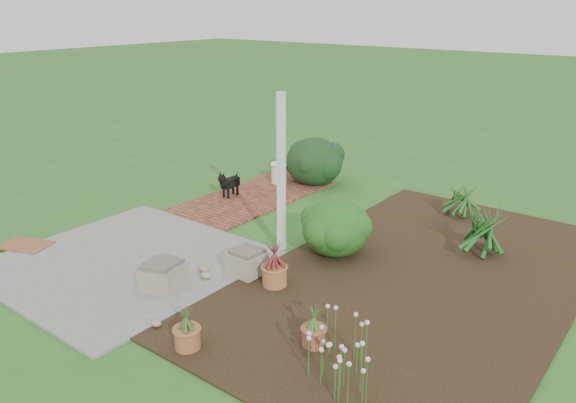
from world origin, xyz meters
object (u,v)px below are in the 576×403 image
Objects in this scene: cream_ceramic_urn at (279,173)px; evergreen_shrub at (336,226)px; black_dog at (229,182)px; stone_trough_near at (161,277)px.

evergreen_shrub reaches higher than cream_ceramic_urn.
evergreen_shrub reaches higher than black_dog.
stone_trough_near is at bearing -117.44° from evergreen_shrub.
cream_ceramic_urn is (0.21, 1.34, -0.09)m from black_dog.
evergreen_shrub reaches higher than stone_trough_near.
black_dog is at bearing 119.39° from stone_trough_near.
stone_trough_near is 2.73m from evergreen_shrub.
evergreen_shrub is at bearing -37.75° from cream_ceramic_urn.
stone_trough_near is 0.45× the size of evergreen_shrub.
black_dog is 1.36m from cream_ceramic_urn.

